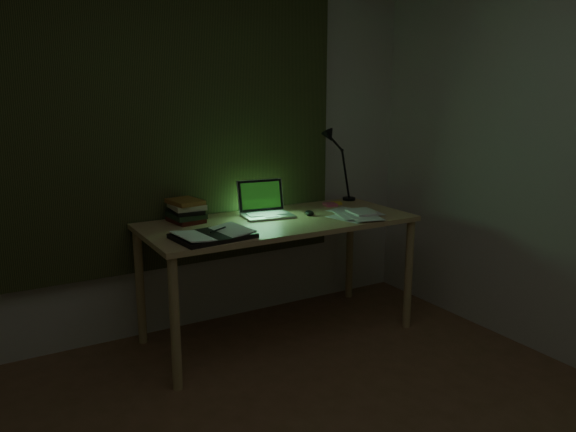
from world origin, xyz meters
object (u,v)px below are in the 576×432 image
Objects in this scene: desk at (279,278)px; loose_papers at (354,214)px; desk_lamp at (350,166)px; book_stack at (186,210)px; open_textbook at (213,235)px; laptop at (268,200)px.

desk is 0.64m from loose_papers.
desk is 3.31× the size of desk_lamp.
open_textbook is at bearing -91.48° from book_stack.
laptop is 1.58× the size of book_stack.
laptop reaches higher than open_textbook.
desk_lamp is at bearing 2.54° from book_stack.
laptop is at bearing 99.21° from desk.
book_stack is 0.43× the size of desk_lamp.
laptop is 1.09× the size of loose_papers.
open_textbook is (-0.51, -0.31, -0.09)m from laptop.
book_stack is (0.01, 0.44, 0.06)m from open_textbook.
desk is 5.26× the size of loose_papers.
desk_lamp reaches higher than open_textbook.
desk is 1.04m from desk_lamp.
loose_papers is at bearing -118.29° from desk_lamp.
open_textbook is 1.87× the size of book_stack.
desk_lamp is (1.29, 0.50, 0.24)m from open_textbook.
desk is 4.08× the size of open_textbook.
open_textbook is 1.02m from loose_papers.
loose_papers is (1.00, -0.37, -0.06)m from book_stack.
desk is 0.73m from book_stack.
book_stack reaches higher than open_textbook.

